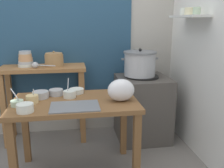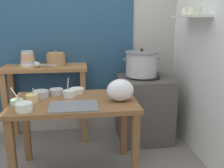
{
  "view_description": "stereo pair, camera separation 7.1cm",
  "coord_description": "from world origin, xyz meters",
  "px_view_note": "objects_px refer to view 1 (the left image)",
  "views": [
    {
      "loc": [
        0.07,
        -2.05,
        1.41
      ],
      "look_at": [
        0.43,
        0.22,
        0.82
      ],
      "focal_mm": 39.86,
      "sensor_mm": 36.0,
      "label": 1
    },
    {
      "loc": [
        0.14,
        -2.06,
        1.41
      ],
      "look_at": [
        0.43,
        0.22,
        0.82
      ],
      "focal_mm": 39.86,
      "sensor_mm": 36.0,
      "label": 2
    }
  ],
  "objects_px": {
    "bowl_stack_enamel": "(26,60)",
    "prep_table": "(75,112)",
    "steamer_pot": "(140,63)",
    "prep_bowl_2": "(41,94)",
    "ladle": "(36,65)",
    "prep_bowl_4": "(70,94)",
    "prep_bowl_0": "(25,108)",
    "prep_bowl_5": "(32,99)",
    "clay_pot": "(54,60)",
    "prep_bowl_6": "(56,92)",
    "stove_block": "(142,108)",
    "serving_tray": "(75,106)",
    "prep_bowl_1": "(17,103)",
    "back_shelf_table": "(44,85)",
    "prep_bowl_3": "(76,91)",
    "plastic_bag": "(121,90)"
  },
  "relations": [
    {
      "from": "plastic_bag",
      "to": "prep_bowl_5",
      "type": "bearing_deg",
      "value": 175.17
    },
    {
      "from": "plastic_bag",
      "to": "prep_bowl_6",
      "type": "xyz_separation_m",
      "value": [
        -0.58,
        0.27,
        -0.07
      ]
    },
    {
      "from": "ladle",
      "to": "plastic_bag",
      "type": "height_order",
      "value": "ladle"
    },
    {
      "from": "stove_block",
      "to": "clay_pot",
      "type": "height_order",
      "value": "clay_pot"
    },
    {
      "from": "steamer_pot",
      "to": "prep_bowl_2",
      "type": "relative_size",
      "value": 2.94
    },
    {
      "from": "stove_block",
      "to": "steamer_pot",
      "type": "xyz_separation_m",
      "value": [
        -0.04,
        0.02,
        0.54
      ]
    },
    {
      "from": "serving_tray",
      "to": "prep_bowl_6",
      "type": "bearing_deg",
      "value": 115.08
    },
    {
      "from": "plastic_bag",
      "to": "prep_bowl_4",
      "type": "height_order",
      "value": "plastic_bag"
    },
    {
      "from": "steamer_pot",
      "to": "plastic_bag",
      "type": "height_order",
      "value": "steamer_pot"
    },
    {
      "from": "prep_table",
      "to": "prep_bowl_1",
      "type": "height_order",
      "value": "prep_bowl_1"
    },
    {
      "from": "prep_bowl_4",
      "to": "prep_bowl_1",
      "type": "bearing_deg",
      "value": -158.34
    },
    {
      "from": "back_shelf_table",
      "to": "ladle",
      "type": "relative_size",
      "value": 3.7
    },
    {
      "from": "serving_tray",
      "to": "clay_pot",
      "type": "bearing_deg",
      "value": 102.89
    },
    {
      "from": "prep_bowl_0",
      "to": "back_shelf_table",
      "type": "bearing_deg",
      "value": 87.83
    },
    {
      "from": "ladle",
      "to": "steamer_pot",
      "type": "bearing_deg",
      "value": -0.57
    },
    {
      "from": "serving_tray",
      "to": "prep_bowl_3",
      "type": "relative_size",
      "value": 2.83
    },
    {
      "from": "ladle",
      "to": "prep_bowl_4",
      "type": "distance_m",
      "value": 0.69
    },
    {
      "from": "prep_bowl_2",
      "to": "prep_bowl_4",
      "type": "relative_size",
      "value": 0.83
    },
    {
      "from": "stove_block",
      "to": "prep_bowl_6",
      "type": "relative_size",
      "value": 5.99
    },
    {
      "from": "prep_table",
      "to": "prep_bowl_2",
      "type": "relative_size",
      "value": 7.5
    },
    {
      "from": "prep_bowl_1",
      "to": "prep_bowl_2",
      "type": "bearing_deg",
      "value": 49.63
    },
    {
      "from": "bowl_stack_enamel",
      "to": "prep_bowl_0",
      "type": "distance_m",
      "value": 1.05
    },
    {
      "from": "prep_bowl_1",
      "to": "prep_bowl_3",
      "type": "bearing_deg",
      "value": 31.43
    },
    {
      "from": "prep_bowl_5",
      "to": "clay_pot",
      "type": "bearing_deg",
      "value": 79.23
    },
    {
      "from": "back_shelf_table",
      "to": "prep_bowl_2",
      "type": "bearing_deg",
      "value": -86.56
    },
    {
      "from": "bowl_stack_enamel",
      "to": "prep_table",
      "type": "bearing_deg",
      "value": -55.75
    },
    {
      "from": "serving_tray",
      "to": "prep_bowl_0",
      "type": "xyz_separation_m",
      "value": [
        -0.38,
        -0.06,
        0.03
      ]
    },
    {
      "from": "serving_tray",
      "to": "prep_bowl_6",
      "type": "distance_m",
      "value": 0.4
    },
    {
      "from": "prep_bowl_1",
      "to": "stove_block",
      "type": "bearing_deg",
      "value": 28.67
    },
    {
      "from": "stove_block",
      "to": "prep_bowl_2",
      "type": "xyz_separation_m",
      "value": [
        -1.11,
        -0.5,
        0.37
      ]
    },
    {
      "from": "ladle",
      "to": "serving_tray",
      "type": "bearing_deg",
      "value": -64.13
    },
    {
      "from": "stove_block",
      "to": "serving_tray",
      "type": "height_order",
      "value": "stove_block"
    },
    {
      "from": "bowl_stack_enamel",
      "to": "ladle",
      "type": "xyz_separation_m",
      "value": [
        0.13,
        -0.12,
        -0.04
      ]
    },
    {
      "from": "prep_bowl_2",
      "to": "prep_bowl_6",
      "type": "relative_size",
      "value": 1.13
    },
    {
      "from": "ladle",
      "to": "prep_bowl_2",
      "type": "height_order",
      "value": "ladle"
    },
    {
      "from": "prep_table",
      "to": "prep_bowl_4",
      "type": "relative_size",
      "value": 6.2
    },
    {
      "from": "prep_bowl_4",
      "to": "back_shelf_table",
      "type": "bearing_deg",
      "value": 114.49
    },
    {
      "from": "prep_bowl_0",
      "to": "clay_pot",
      "type": "bearing_deg",
      "value": 80.32
    },
    {
      "from": "stove_block",
      "to": "bowl_stack_enamel",
      "type": "height_order",
      "value": "bowl_stack_enamel"
    },
    {
      "from": "clay_pot",
      "to": "prep_bowl_6",
      "type": "xyz_separation_m",
      "value": [
        0.04,
        -0.57,
        -0.22
      ]
    },
    {
      "from": "prep_bowl_2",
      "to": "prep_bowl_4",
      "type": "height_order",
      "value": "prep_bowl_4"
    },
    {
      "from": "clay_pot",
      "to": "prep_bowl_4",
      "type": "height_order",
      "value": "clay_pot"
    },
    {
      "from": "prep_bowl_1",
      "to": "ladle",
      "type": "bearing_deg",
      "value": 84.65
    },
    {
      "from": "bowl_stack_enamel",
      "to": "prep_bowl_1",
      "type": "height_order",
      "value": "bowl_stack_enamel"
    },
    {
      "from": "prep_bowl_0",
      "to": "prep_bowl_4",
      "type": "xyz_separation_m",
      "value": [
        0.34,
        0.33,
        -0.0
      ]
    },
    {
      "from": "prep_table",
      "to": "prep_bowl_0",
      "type": "height_order",
      "value": "prep_bowl_0"
    },
    {
      "from": "clay_pot",
      "to": "bowl_stack_enamel",
      "type": "distance_m",
      "value": 0.32
    },
    {
      "from": "steamer_pot",
      "to": "prep_bowl_1",
      "type": "relative_size",
      "value": 2.71
    },
    {
      "from": "steamer_pot",
      "to": "prep_bowl_5",
      "type": "bearing_deg",
      "value": -149.69
    },
    {
      "from": "steamer_pot",
      "to": "prep_bowl_2",
      "type": "bearing_deg",
      "value": -153.97
    }
  ]
}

